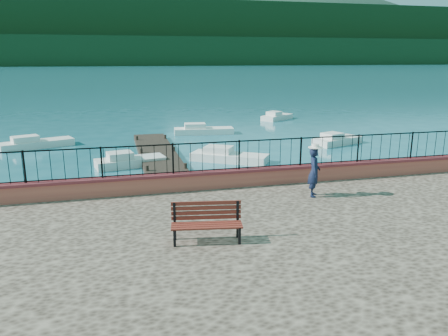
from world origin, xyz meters
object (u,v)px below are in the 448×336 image
boat_3 (37,141)px  boat_4 (204,128)px  boat_1 (229,154)px  boat_2 (337,138)px  person (314,172)px  boat_0 (130,158)px  park_bench (207,230)px  boat_5 (277,115)px

boat_3 → boat_4: (10.98, 2.29, 0.00)m
boat_1 → boat_2: bearing=53.3°
person → boat_4: bearing=23.4°
boat_4 → boat_0: bearing=-116.6°
person → boat_0: size_ratio=0.44×
park_bench → boat_2: park_bench is taller
boat_0 → boat_3: size_ratio=0.81×
boat_4 → boat_1: bearing=-86.3°
person → boat_3: 19.67m
person → boat_2: 15.21m
boat_2 → boat_3: same height
boat_2 → boat_4: size_ratio=0.78×
person → boat_3: size_ratio=0.36×
person → boat_4: size_ratio=0.36×
boat_0 → boat_4: (5.59, 8.56, 0.00)m
person → boat_5: 25.85m
boat_4 → boat_5: same height
boat_0 → boat_3: 8.27m
boat_0 → boat_1: 5.17m
park_bench → boat_2: 19.50m
boat_1 → boat_5: size_ratio=1.23×
boat_1 → boat_5: same height
boat_1 → boat_2: (7.92, 2.90, 0.00)m
park_bench → boat_0: park_bench is taller
boat_0 → boat_5: (13.42, 14.21, 0.00)m
person → boat_1: (-0.03, 10.00, -1.57)m
boat_1 → boat_4: bearing=120.4°
boat_4 → park_bench: bearing=-95.0°
boat_2 → boat_5: bearing=67.6°
boat_1 → boat_2: 8.43m
park_bench → boat_4: park_bench is taller
park_bench → boat_3: bearing=118.5°
person → boat_0: (-5.19, 10.24, -1.57)m
person → boat_4: (0.40, 18.80, -1.57)m
person → boat_1: bearing=24.8°
park_bench → boat_5: bearing=75.1°
person → boat_2: bearing=-6.9°
boat_2 → boat_0: bearing=170.7°
park_bench → boat_5: (12.17, 27.02, -1.08)m
boat_3 → boat_4: size_ratio=1.00×
boat_3 → boat_2: bearing=-32.7°
boat_0 → boat_5: bearing=35.5°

